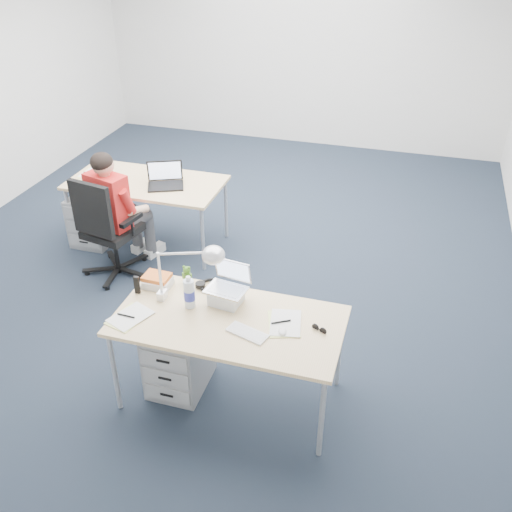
# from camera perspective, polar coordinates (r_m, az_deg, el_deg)

# --- Properties ---
(floor) EXTENTS (7.00, 7.00, 0.00)m
(floor) POSITION_cam_1_polar(r_m,az_deg,el_deg) (6.13, -3.16, 0.37)
(floor) COLOR #19222D
(floor) RESTS_ON ground
(room) EXTENTS (6.02, 7.02, 2.80)m
(room) POSITION_cam_1_polar(r_m,az_deg,el_deg) (5.44, -3.71, 15.95)
(room) COLOR beige
(room) RESTS_ON ground
(desk_near) EXTENTS (1.60, 0.80, 0.73)m
(desk_near) POSITION_cam_1_polar(r_m,az_deg,el_deg) (4.03, -2.75, -6.87)
(desk_near) COLOR tan
(desk_near) RESTS_ON ground
(desk_far) EXTENTS (1.60, 0.80, 0.73)m
(desk_far) POSITION_cam_1_polar(r_m,az_deg,el_deg) (6.11, -10.91, 6.96)
(desk_far) COLOR tan
(desk_far) RESTS_ON ground
(office_chair) EXTENTS (0.79, 0.79, 1.08)m
(office_chair) POSITION_cam_1_polar(r_m,az_deg,el_deg) (5.79, -14.14, 0.82)
(office_chair) COLOR black
(office_chair) RESTS_ON ground
(seated_person) EXTENTS (0.51, 0.75, 1.27)m
(seated_person) POSITION_cam_1_polar(r_m,az_deg,el_deg) (5.74, -13.41, 4.49)
(seated_person) COLOR red
(seated_person) RESTS_ON ground
(drawer_pedestal_near) EXTENTS (0.40, 0.50, 0.55)m
(drawer_pedestal_near) POSITION_cam_1_polar(r_m,az_deg,el_deg) (4.42, -7.67, -9.89)
(drawer_pedestal_near) COLOR gray
(drawer_pedestal_near) RESTS_ON ground
(drawer_pedestal_far) EXTENTS (0.40, 0.50, 0.55)m
(drawer_pedestal_far) POSITION_cam_1_polar(r_m,az_deg,el_deg) (6.46, -15.87, 3.67)
(drawer_pedestal_far) COLOR gray
(drawer_pedestal_far) RESTS_ON ground
(silver_laptop) EXTENTS (0.31, 0.26, 0.30)m
(silver_laptop) POSITION_cam_1_polar(r_m,az_deg,el_deg) (4.07, -3.04, -2.95)
(silver_laptop) COLOR silver
(silver_laptop) RESTS_ON desk_near
(wireless_keyboard) EXTENTS (0.31, 0.20, 0.01)m
(wireless_keyboard) POSITION_cam_1_polar(r_m,az_deg,el_deg) (3.87, -0.88, -7.69)
(wireless_keyboard) COLOR white
(wireless_keyboard) RESTS_ON desk_near
(computer_mouse) EXTENTS (0.08, 0.10, 0.03)m
(computer_mouse) POSITION_cam_1_polar(r_m,az_deg,el_deg) (3.87, 2.65, -7.52)
(computer_mouse) COLOR white
(computer_mouse) RESTS_ON desk_near
(headphones) EXTENTS (0.28, 0.25, 0.04)m
(headphones) POSITION_cam_1_polar(r_m,az_deg,el_deg) (4.31, -4.50, -2.89)
(headphones) COLOR black
(headphones) RESTS_ON desk_near
(can_koozie) EXTENTS (0.06, 0.06, 0.10)m
(can_koozie) POSITION_cam_1_polar(r_m,az_deg,el_deg) (4.11, -3.60, -4.28)
(can_koozie) COLOR #16133C
(can_koozie) RESTS_ON desk_near
(water_bottle) EXTENTS (0.08, 0.08, 0.25)m
(water_bottle) POSITION_cam_1_polar(r_m,az_deg,el_deg) (4.07, -6.70, -3.57)
(water_bottle) COLOR silver
(water_bottle) RESTS_ON desk_near
(bear_figurine) EXTENTS (0.08, 0.06, 0.15)m
(bear_figurine) POSITION_cam_1_polar(r_m,az_deg,el_deg) (4.34, -6.93, -1.84)
(bear_figurine) COLOR #2E681B
(bear_figurine) RESTS_ON desk_near
(book_stack) EXTENTS (0.23, 0.19, 0.09)m
(book_stack) POSITION_cam_1_polar(r_m,az_deg,el_deg) (4.35, -9.84, -2.46)
(book_stack) COLOR silver
(book_stack) RESTS_ON desk_near
(cordless_phone) EXTENTS (0.04, 0.03, 0.14)m
(cordless_phone) POSITION_cam_1_polar(r_m,az_deg,el_deg) (4.30, -11.82, -2.83)
(cordless_phone) COLOR black
(cordless_phone) RESTS_ON desk_near
(papers_left) EXTENTS (0.29, 0.34, 0.01)m
(papers_left) POSITION_cam_1_polar(r_m,az_deg,el_deg) (4.10, -12.61, -6.00)
(papers_left) COLOR #EAF58D
(papers_left) RESTS_ON desk_near
(papers_right) EXTENTS (0.27, 0.34, 0.01)m
(papers_right) POSITION_cam_1_polar(r_m,az_deg,el_deg) (3.95, 2.80, -6.76)
(papers_right) COLOR #EAF58D
(papers_right) RESTS_ON desk_near
(sunglasses) EXTENTS (0.13, 0.10, 0.03)m
(sunglasses) POSITION_cam_1_polar(r_m,az_deg,el_deg) (3.91, 6.34, -7.29)
(sunglasses) COLOR black
(sunglasses) RESTS_ON desk_near
(desk_lamp) EXTENTS (0.50, 0.35, 0.53)m
(desk_lamp) POSITION_cam_1_polar(r_m,az_deg,el_deg) (4.03, -7.59, -1.55)
(desk_lamp) COLOR silver
(desk_lamp) RESTS_ON desk_near
(dark_laptop) EXTENTS (0.47, 0.46, 0.26)m
(dark_laptop) POSITION_cam_1_polar(r_m,az_deg,el_deg) (5.87, -9.12, 7.99)
(dark_laptop) COLOR black
(dark_laptop) RESTS_ON desk_far
(far_cup) EXTENTS (0.07, 0.07, 0.09)m
(far_cup) POSITION_cam_1_polar(r_m,az_deg,el_deg) (6.15, -8.99, 8.23)
(far_cup) COLOR white
(far_cup) RESTS_ON desk_far
(far_papers) EXTENTS (0.20, 0.28, 0.01)m
(far_papers) POSITION_cam_1_polar(r_m,az_deg,el_deg) (6.40, -16.13, 7.94)
(far_papers) COLOR white
(far_papers) RESTS_ON desk_far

